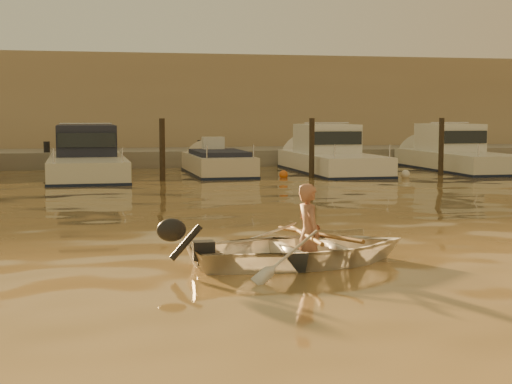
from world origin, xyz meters
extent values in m
plane|color=olive|center=(0.00, 0.00, 0.00)|extent=(160.00, 160.00, 0.00)
imported|color=silver|center=(0.28, -0.56, 0.22)|extent=(3.47, 2.63, 0.67)
imported|color=#A36951|center=(0.38, -0.55, 0.43)|extent=(0.40, 0.57, 1.46)
cylinder|color=brown|center=(0.53, -0.54, 0.42)|extent=(0.69, 2.02, 0.13)
cylinder|color=brown|center=(0.33, -0.56, 0.42)|extent=(0.22, 2.10, 0.13)
cylinder|color=#2D2319|center=(-0.20, 13.80, 0.90)|extent=(0.18, 0.18, 2.20)
cylinder|color=#2D2319|center=(4.80, 13.80, 0.90)|extent=(0.18, 0.18, 2.20)
cylinder|color=#2D2319|center=(9.50, 13.80, 0.90)|extent=(0.18, 0.18, 2.20)
sphere|color=silver|center=(-2.93, 12.63, 0.10)|extent=(0.30, 0.30, 0.30)
sphere|color=orange|center=(3.90, 14.09, 0.10)|extent=(0.30, 0.30, 0.30)
sphere|color=silver|center=(7.99, 13.34, 0.10)|extent=(0.30, 0.30, 0.30)
cube|color=gray|center=(0.00, 21.50, 0.15)|extent=(52.00, 4.00, 1.00)
cube|color=#9E8466|center=(0.00, 27.00, 2.40)|extent=(46.00, 7.00, 4.80)
camera|label=1|loc=(-2.88, -11.33, 2.18)|focal=55.00mm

